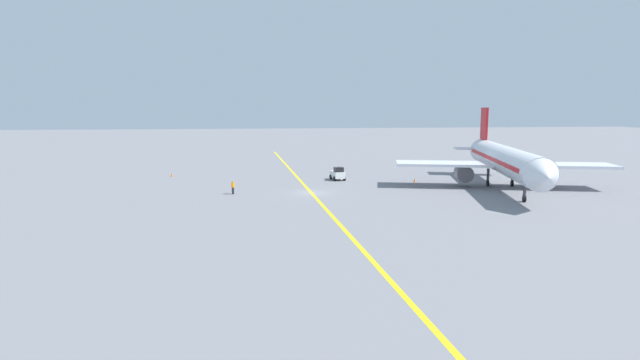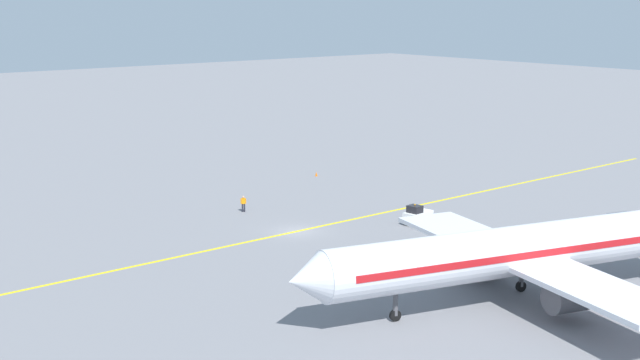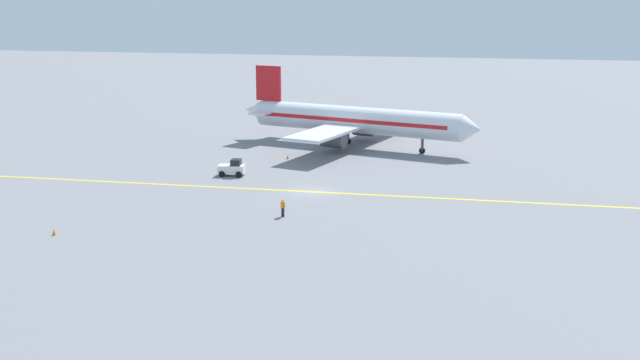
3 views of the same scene
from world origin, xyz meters
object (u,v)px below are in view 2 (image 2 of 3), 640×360
airplane_at_gate (519,252)px  ground_crew_worker (243,203)px  traffic_cone_near_nose (474,252)px  baggage_tug_white (417,215)px  traffic_cone_mid_apron (316,174)px

airplane_at_gate → ground_crew_worker: bearing=0.1°
ground_crew_worker → traffic_cone_near_nose: (-25.39, -6.65, -0.63)m
baggage_tug_white → traffic_cone_near_nose: size_ratio=5.76×
airplane_at_gate → baggage_tug_white: airplane_at_gate is taller
ground_crew_worker → traffic_cone_near_nose: ground_crew_worker is taller
traffic_cone_mid_apron → ground_crew_worker: bearing=119.7°
airplane_at_gate → traffic_cone_mid_apron: bearing=-21.1°
traffic_cone_near_nose → airplane_at_gate: bearing=146.3°
ground_crew_worker → traffic_cone_near_nose: 26.26m
baggage_tug_white → traffic_cone_mid_apron: (24.88, -7.26, -0.63)m
airplane_at_gate → baggage_tug_white: bearing=-26.6°
airplane_at_gate → traffic_cone_mid_apron: 48.71m
baggage_tug_white → traffic_cone_near_nose: bearing=161.0°
airplane_at_gate → traffic_cone_near_nose: size_ratio=63.79×
ground_crew_worker → traffic_cone_mid_apron: bearing=-60.3°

